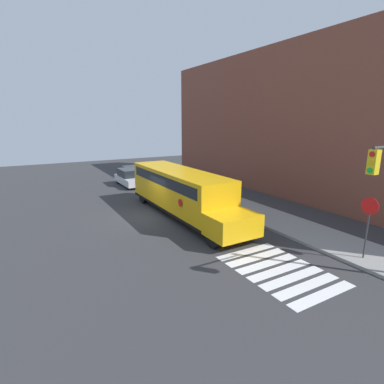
# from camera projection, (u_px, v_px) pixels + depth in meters

# --- Properties ---
(ground_plane) EXTENTS (60.00, 60.00, 0.00)m
(ground_plane) POSITION_uv_depth(u_px,v_px,m) (148.00, 216.00, 19.50)
(ground_plane) COLOR #333335
(sidewalk_strip) EXTENTS (44.00, 3.00, 0.15)m
(sidewalk_strip) POSITION_uv_depth(u_px,v_px,m) (229.00, 202.00, 22.64)
(sidewalk_strip) COLOR gray
(sidewalk_strip) RESTS_ON ground
(building_backdrop) EXTENTS (32.00, 4.00, 11.83)m
(building_backdrop) POSITION_uv_depth(u_px,v_px,m) (295.00, 123.00, 24.44)
(building_backdrop) COLOR brown
(building_backdrop) RESTS_ON ground
(crosswalk_stripes) EXTENTS (4.70, 3.20, 0.01)m
(crosswalk_stripes) POSITION_uv_depth(u_px,v_px,m) (279.00, 270.00, 12.45)
(crosswalk_stripes) COLOR white
(crosswalk_stripes) RESTS_ON ground
(school_bus) EXTENTS (11.67, 2.57, 2.95)m
(school_bus) POSITION_uv_depth(u_px,v_px,m) (181.00, 190.00, 19.35)
(school_bus) COLOR #EAA80F
(school_bus) RESTS_ON ground
(parked_car) EXTENTS (4.41, 1.81, 1.55)m
(parked_car) POSITION_uv_depth(u_px,v_px,m) (130.00, 178.00, 28.67)
(parked_car) COLOR silver
(parked_car) RESTS_ON ground
(stop_sign) EXTENTS (0.76, 0.10, 2.92)m
(stop_sign) POSITION_uv_depth(u_px,v_px,m) (368.00, 219.00, 12.85)
(stop_sign) COLOR #38383A
(stop_sign) RESTS_ON ground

